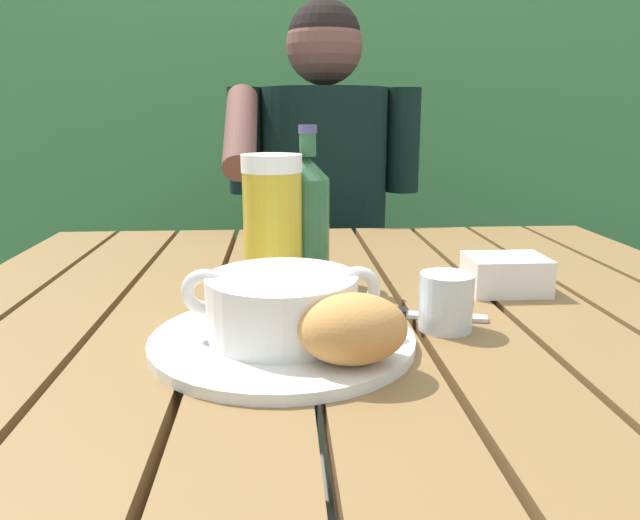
{
  "coord_description": "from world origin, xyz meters",
  "views": [
    {
      "loc": [
        -0.09,
        -0.79,
        0.98
      ],
      "look_at": [
        -0.05,
        -0.08,
        0.81
      ],
      "focal_mm": 33.76,
      "sensor_mm": 36.0,
      "label": 1
    }
  ],
  "objects_px": {
    "chair_near_diner": "(320,286)",
    "soup_bowl": "(282,304)",
    "serving_plate": "(283,340)",
    "water_glass_small": "(446,302)",
    "butter_tub": "(505,274)",
    "bread_roll": "(353,329)",
    "beer_glass": "(273,224)",
    "person_eating": "(324,212)",
    "beer_bottle": "(308,218)",
    "table_knife": "(404,314)"
  },
  "relations": [
    {
      "from": "chair_near_diner",
      "to": "soup_bowl",
      "type": "bearing_deg",
      "value": -95.84
    },
    {
      "from": "serving_plate",
      "to": "water_glass_small",
      "type": "height_order",
      "value": "water_glass_small"
    },
    {
      "from": "chair_near_diner",
      "to": "soup_bowl",
      "type": "xyz_separation_m",
      "value": [
        -0.11,
        -1.11,
        0.31
      ]
    },
    {
      "from": "butter_tub",
      "to": "chair_near_diner",
      "type": "bearing_deg",
      "value": 102.18
    },
    {
      "from": "bread_roll",
      "to": "beer_glass",
      "type": "height_order",
      "value": "beer_glass"
    },
    {
      "from": "soup_bowl",
      "to": "bread_roll",
      "type": "xyz_separation_m",
      "value": [
        0.07,
        -0.08,
        -0.0
      ]
    },
    {
      "from": "person_eating",
      "to": "beer_bottle",
      "type": "relative_size",
      "value": 5.47
    },
    {
      "from": "person_eating",
      "to": "bread_roll",
      "type": "height_order",
      "value": "person_eating"
    },
    {
      "from": "serving_plate",
      "to": "beer_bottle",
      "type": "distance_m",
      "value": 0.27
    },
    {
      "from": "bread_roll",
      "to": "table_knife",
      "type": "distance_m",
      "value": 0.19
    },
    {
      "from": "bread_roll",
      "to": "beer_bottle",
      "type": "bearing_deg",
      "value": 94.72
    },
    {
      "from": "person_eating",
      "to": "soup_bowl",
      "type": "xyz_separation_m",
      "value": [
        -0.11,
        -0.91,
        0.05
      ]
    },
    {
      "from": "table_knife",
      "to": "serving_plate",
      "type": "bearing_deg",
      "value": -150.8
    },
    {
      "from": "person_eating",
      "to": "table_knife",
      "type": "relative_size",
      "value": 7.59
    },
    {
      "from": "water_glass_small",
      "to": "butter_tub",
      "type": "bearing_deg",
      "value": 49.5
    },
    {
      "from": "serving_plate",
      "to": "beer_bottle",
      "type": "relative_size",
      "value": 1.25
    },
    {
      "from": "bread_roll",
      "to": "soup_bowl",
      "type": "bearing_deg",
      "value": 130.6
    },
    {
      "from": "chair_near_diner",
      "to": "butter_tub",
      "type": "relative_size",
      "value": 9.29
    },
    {
      "from": "serving_plate",
      "to": "table_knife",
      "type": "height_order",
      "value": "serving_plate"
    },
    {
      "from": "chair_near_diner",
      "to": "water_glass_small",
      "type": "distance_m",
      "value": 1.11
    },
    {
      "from": "bread_roll",
      "to": "butter_tub",
      "type": "distance_m",
      "value": 0.36
    },
    {
      "from": "soup_bowl",
      "to": "table_knife",
      "type": "relative_size",
      "value": 1.29
    },
    {
      "from": "water_glass_small",
      "to": "chair_near_diner",
      "type": "bearing_deg",
      "value": 94.03
    },
    {
      "from": "beer_bottle",
      "to": "table_knife",
      "type": "relative_size",
      "value": 1.39
    },
    {
      "from": "serving_plate",
      "to": "bread_roll",
      "type": "bearing_deg",
      "value": -49.4
    },
    {
      "from": "soup_bowl",
      "to": "butter_tub",
      "type": "xyz_separation_m",
      "value": [
        0.31,
        0.18,
        -0.02
      ]
    },
    {
      "from": "table_knife",
      "to": "soup_bowl",
      "type": "bearing_deg",
      "value": -150.8
    },
    {
      "from": "chair_near_diner",
      "to": "beer_glass",
      "type": "xyz_separation_m",
      "value": [
        -0.12,
        -0.9,
        0.36
      ]
    },
    {
      "from": "serving_plate",
      "to": "beer_bottle",
      "type": "bearing_deg",
      "value": 80.98
    },
    {
      "from": "beer_bottle",
      "to": "water_glass_small",
      "type": "height_order",
      "value": "beer_bottle"
    },
    {
      "from": "serving_plate",
      "to": "soup_bowl",
      "type": "height_order",
      "value": "soup_bowl"
    },
    {
      "from": "soup_bowl",
      "to": "beer_bottle",
      "type": "distance_m",
      "value": 0.26
    },
    {
      "from": "soup_bowl",
      "to": "beer_glass",
      "type": "xyz_separation_m",
      "value": [
        -0.01,
        0.21,
        0.05
      ]
    },
    {
      "from": "chair_near_diner",
      "to": "serving_plate",
      "type": "height_order",
      "value": "chair_near_diner"
    },
    {
      "from": "soup_bowl",
      "to": "beer_bottle",
      "type": "xyz_separation_m",
      "value": [
        0.04,
        0.25,
        0.05
      ]
    },
    {
      "from": "beer_bottle",
      "to": "butter_tub",
      "type": "distance_m",
      "value": 0.29
    },
    {
      "from": "chair_near_diner",
      "to": "person_eating",
      "type": "bearing_deg",
      "value": -90.79
    },
    {
      "from": "serving_plate",
      "to": "water_glass_small",
      "type": "distance_m",
      "value": 0.19
    },
    {
      "from": "chair_near_diner",
      "to": "butter_tub",
      "type": "bearing_deg",
      "value": -77.82
    },
    {
      "from": "serving_plate",
      "to": "table_knife",
      "type": "bearing_deg",
      "value": 29.2
    },
    {
      "from": "water_glass_small",
      "to": "table_knife",
      "type": "relative_size",
      "value": 0.4
    },
    {
      "from": "serving_plate",
      "to": "beer_glass",
      "type": "height_order",
      "value": "beer_glass"
    },
    {
      "from": "butter_tub",
      "to": "soup_bowl",
      "type": "bearing_deg",
      "value": -149.61
    },
    {
      "from": "bread_roll",
      "to": "water_glass_small",
      "type": "bearing_deg",
      "value": 43.47
    },
    {
      "from": "soup_bowl",
      "to": "beer_bottle",
      "type": "relative_size",
      "value": 0.93
    },
    {
      "from": "serving_plate",
      "to": "butter_tub",
      "type": "distance_m",
      "value": 0.36
    },
    {
      "from": "person_eating",
      "to": "beer_glass",
      "type": "height_order",
      "value": "person_eating"
    },
    {
      "from": "chair_near_diner",
      "to": "beer_bottle",
      "type": "bearing_deg",
      "value": -94.91
    },
    {
      "from": "soup_bowl",
      "to": "water_glass_small",
      "type": "distance_m",
      "value": 0.19
    },
    {
      "from": "butter_tub",
      "to": "table_knife",
      "type": "bearing_deg",
      "value": -148.54
    }
  ]
}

